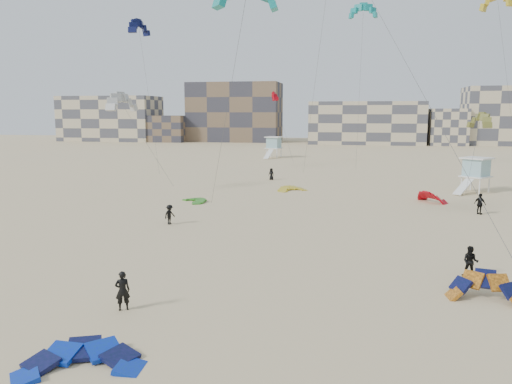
% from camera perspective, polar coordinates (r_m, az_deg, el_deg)
% --- Properties ---
extents(ground, '(320.00, 320.00, 0.00)m').
position_cam_1_polar(ground, '(22.30, -9.35, -14.95)').
color(ground, tan).
rests_on(ground, ground).
extents(kite_ground_blue, '(5.36, 5.49, 1.91)m').
position_cam_1_polar(kite_ground_blue, '(19.99, -19.43, -18.35)').
color(kite_ground_blue, '#041AC2').
rests_on(kite_ground_blue, ground).
extents(kite_ground_orange, '(3.84, 3.88, 3.35)m').
position_cam_1_polar(kite_ground_orange, '(27.23, 24.67, -11.16)').
color(kite_ground_orange, orange).
rests_on(kite_ground_orange, ground).
extents(kite_ground_green, '(4.21, 4.19, 0.88)m').
position_cam_1_polar(kite_ground_green, '(51.26, -7.02, -1.12)').
color(kite_ground_green, '#249317').
rests_on(kite_ground_green, ground).
extents(kite_ground_red_far, '(4.60, 4.59, 3.24)m').
position_cam_1_polar(kite_ground_red_far, '(53.82, 19.41, -1.09)').
color(kite_ground_red_far, red).
rests_on(kite_ground_red_far, ground).
extents(kite_ground_yellow, '(4.85, 4.89, 1.59)m').
position_cam_1_polar(kite_ground_yellow, '(58.33, 4.12, 0.17)').
color(kite_ground_yellow, gold).
rests_on(kite_ground_yellow, ground).
extents(kitesurfer_main, '(0.81, 0.73, 1.86)m').
position_cam_1_polar(kitesurfer_main, '(24.16, -15.01, -10.84)').
color(kitesurfer_main, black).
rests_on(kitesurfer_main, ground).
extents(kitesurfer_b, '(1.03, 0.93, 1.75)m').
position_cam_1_polar(kitesurfer_b, '(30.26, 23.31, -7.32)').
color(kitesurfer_b, black).
rests_on(kitesurfer_b, ground).
extents(kitesurfer_c, '(0.98, 1.20, 1.62)m').
position_cam_1_polar(kitesurfer_c, '(41.21, -9.84, -2.55)').
color(kitesurfer_c, black).
rests_on(kitesurfer_c, ground).
extents(kitesurfer_d, '(1.10, 1.12, 1.90)m').
position_cam_1_polar(kitesurfer_d, '(48.81, 24.23, -1.25)').
color(kitesurfer_d, black).
rests_on(kitesurfer_d, ground).
extents(kitesurfer_e, '(0.87, 0.68, 1.58)m').
position_cam_1_polar(kitesurfer_e, '(67.34, 1.76, 2.06)').
color(kitesurfer_e, black).
rests_on(kitesurfer_e, ground).
extents(kite_fly_grey, '(8.27, 4.93, 10.40)m').
position_cam_1_polar(kite_fly_grey, '(57.57, -15.09, 9.72)').
color(kite_fly_grey, silver).
rests_on(kite_fly_grey, ground).
extents(kite_fly_olive, '(4.63, 9.48, 8.21)m').
position_cam_1_polar(kite_fly_olive, '(60.40, 24.21, 7.33)').
color(kite_fly_olive, brown).
rests_on(kite_fly_olive, ground).
extents(kite_fly_yellow, '(8.28, 8.79, 21.96)m').
position_cam_1_polar(kite_fly_yellow, '(66.95, 25.90, 19.01)').
color(kite_fly_yellow, gold).
rests_on(kite_fly_yellow, ground).
extents(kite_fly_navy, '(7.26, 8.70, 20.95)m').
position_cam_1_polar(kite_fly_navy, '(75.54, -13.21, 17.72)').
color(kite_fly_navy, '#110F49').
rests_on(kite_fly_navy, ground).
extents(kite_fly_teal_b, '(4.17, 9.96, 24.23)m').
position_cam_1_polar(kite_fly_teal_b, '(81.57, 12.16, 19.44)').
color(kite_fly_teal_b, teal).
rests_on(kite_fly_teal_b, ground).
extents(kite_fly_red, '(6.05, 9.06, 11.77)m').
position_cam_1_polar(kite_fly_red, '(87.29, 2.17, 10.79)').
color(kite_fly_red, red).
rests_on(kite_fly_red, ground).
extents(lifeguard_tower_near, '(3.97, 5.98, 3.98)m').
position_cam_1_polar(lifeguard_tower_near, '(61.99, 23.84, 1.78)').
color(lifeguard_tower_near, white).
rests_on(lifeguard_tower_near, ground).
extents(lifeguard_tower_far, '(3.57, 6.09, 4.21)m').
position_cam_1_polar(lifeguard_tower_far, '(100.43, 2.05, 5.13)').
color(lifeguard_tower_far, white).
rests_on(lifeguard_tower_far, ground).
extents(condo_west_a, '(30.00, 15.00, 14.00)m').
position_cam_1_polar(condo_west_a, '(167.91, -16.26, 8.05)').
color(condo_west_a, '#C9B893').
rests_on(condo_west_a, ground).
extents(condo_west_b, '(28.00, 14.00, 18.00)m').
position_cam_1_polar(condo_west_b, '(157.50, -2.41, 9.09)').
color(condo_west_b, brown).
rests_on(condo_west_b, ground).
extents(condo_mid, '(32.00, 16.00, 12.00)m').
position_cam_1_polar(condo_mid, '(149.06, 12.47, 7.73)').
color(condo_mid, '#C9B893').
rests_on(condo_mid, ground).
extents(condo_fill_left, '(12.00, 10.00, 8.00)m').
position_cam_1_polar(condo_fill_left, '(157.89, -10.05, 7.14)').
color(condo_fill_left, brown).
rests_on(condo_fill_left, ground).
extents(condo_fill_right, '(10.00, 10.00, 10.00)m').
position_cam_1_polar(condo_fill_right, '(149.10, 21.01, 6.96)').
color(condo_fill_right, '#C9B893').
rests_on(condo_fill_right, ground).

